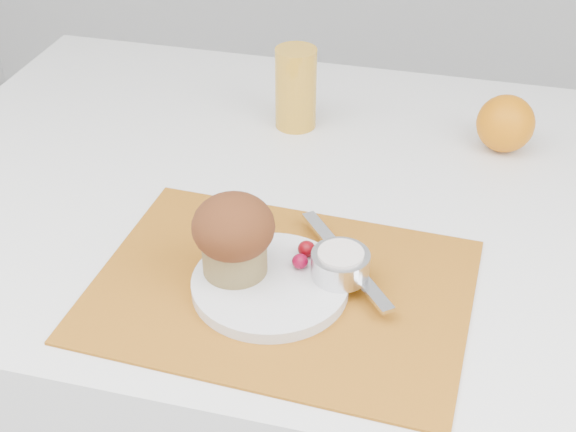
% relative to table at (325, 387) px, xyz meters
% --- Properties ---
extents(table, '(1.20, 0.80, 0.75)m').
position_rel_table_xyz_m(table, '(0.00, 0.00, 0.00)').
color(table, white).
rests_on(table, ground).
extents(placemat, '(0.43, 0.33, 0.00)m').
position_rel_table_xyz_m(placemat, '(-0.01, -0.21, 0.38)').
color(placemat, '#A45E16').
rests_on(placemat, table).
extents(plate, '(0.20, 0.20, 0.01)m').
position_rel_table_xyz_m(plate, '(-0.03, -0.22, 0.39)').
color(plate, white).
rests_on(plate, placemat).
extents(ramekin, '(0.08, 0.08, 0.03)m').
position_rel_table_xyz_m(ramekin, '(0.05, -0.19, 0.41)').
color(ramekin, silver).
rests_on(ramekin, plate).
extents(cream, '(0.06, 0.06, 0.01)m').
position_rel_table_xyz_m(cream, '(0.05, -0.19, 0.42)').
color(cream, white).
rests_on(cream, ramekin).
extents(raspberry_near, '(0.02, 0.02, 0.02)m').
position_rel_table_xyz_m(raspberry_near, '(0.00, -0.16, 0.40)').
color(raspberry_near, '#530207').
rests_on(raspberry_near, plate).
extents(raspberry_far, '(0.02, 0.02, 0.02)m').
position_rel_table_xyz_m(raspberry_far, '(0.00, -0.19, 0.40)').
color(raspberry_far, '#61021A').
rests_on(raspberry_far, plate).
extents(butter_knife, '(0.14, 0.16, 0.00)m').
position_rel_table_xyz_m(butter_knife, '(0.05, -0.16, 0.40)').
color(butter_knife, silver).
rests_on(butter_knife, plate).
extents(orange, '(0.08, 0.08, 0.08)m').
position_rel_table_xyz_m(orange, '(0.21, 0.17, 0.42)').
color(orange, orange).
rests_on(orange, table).
extents(juice_glass, '(0.06, 0.06, 0.12)m').
position_rel_table_xyz_m(juice_glass, '(-0.09, 0.17, 0.44)').
color(juice_glass, gold).
rests_on(juice_glass, table).
extents(muffin, '(0.09, 0.09, 0.10)m').
position_rel_table_xyz_m(muffin, '(-0.07, -0.21, 0.44)').
color(muffin, olive).
rests_on(muffin, plate).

